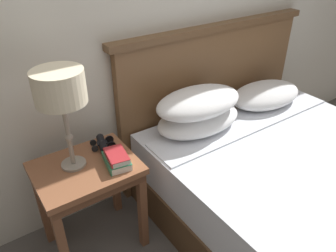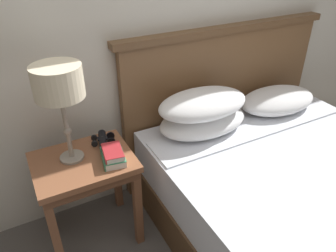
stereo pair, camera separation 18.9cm
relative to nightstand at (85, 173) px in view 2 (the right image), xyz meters
name	(u,v)px [view 2 (the right image)]	position (x,y,z in m)	size (l,w,h in m)	color
wall_back	(142,4)	(0.53, 0.33, 0.80)	(8.00, 0.06, 2.60)	beige
nightstand	(85,173)	(0.00, 0.00, 0.00)	(0.54, 0.43, 0.59)	brown
bed	(309,205)	(1.11, -0.64, -0.19)	(1.63, 2.04, 1.13)	#4E3520
table_lamp	(58,85)	(-0.05, 0.04, 0.53)	(0.24, 0.24, 0.54)	gray
book_on_nightstand	(113,157)	(0.15, -0.08, 0.11)	(0.15, 0.20, 0.04)	silver
book_stacked_on_top	(112,152)	(0.15, -0.09, 0.15)	(0.12, 0.17, 0.03)	silver
binoculars_pair	(103,140)	(0.15, 0.11, 0.12)	(0.15, 0.16, 0.05)	black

